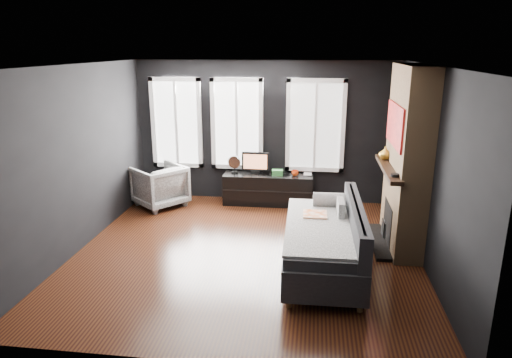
# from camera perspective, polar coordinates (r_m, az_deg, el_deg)

# --- Properties ---
(floor) EXTENTS (5.00, 5.00, 0.00)m
(floor) POSITION_cam_1_polar(r_m,az_deg,el_deg) (6.86, -1.16, -9.12)
(floor) COLOR black
(floor) RESTS_ON ground
(ceiling) EXTENTS (5.00, 5.00, 0.00)m
(ceiling) POSITION_cam_1_polar(r_m,az_deg,el_deg) (6.20, -1.31, 14.03)
(ceiling) COLOR white
(ceiling) RESTS_ON ground
(wall_back) EXTENTS (5.00, 0.02, 2.70)m
(wall_back) POSITION_cam_1_polar(r_m,az_deg,el_deg) (8.82, 1.19, 5.87)
(wall_back) COLOR black
(wall_back) RESTS_ON ground
(wall_left) EXTENTS (0.02, 5.00, 2.70)m
(wall_left) POSITION_cam_1_polar(r_m,az_deg,el_deg) (7.20, -21.33, 2.37)
(wall_left) COLOR black
(wall_left) RESTS_ON ground
(wall_right) EXTENTS (0.02, 5.00, 2.70)m
(wall_right) POSITION_cam_1_polar(r_m,az_deg,el_deg) (6.52, 21.04, 1.04)
(wall_right) COLOR black
(wall_right) RESTS_ON ground
(windows) EXTENTS (4.00, 0.16, 1.76)m
(windows) POSITION_cam_1_polar(r_m,az_deg,el_deg) (8.72, -1.81, 12.56)
(windows) COLOR white
(windows) RESTS_ON wall_back
(fireplace) EXTENTS (0.70, 1.62, 2.70)m
(fireplace) POSITION_cam_1_polar(r_m,az_deg,el_deg) (7.05, 18.38, 2.38)
(fireplace) COLOR #93724C
(fireplace) RESTS_ON floor
(sofa) EXTENTS (1.14, 2.24, 0.95)m
(sofa) POSITION_cam_1_polar(r_m,az_deg,el_deg) (6.23, 8.38, -7.20)
(sofa) COLOR #262629
(sofa) RESTS_ON floor
(stripe_pillow) EXTENTS (0.10, 0.38, 0.37)m
(stripe_pillow) POSITION_cam_1_polar(r_m,az_deg,el_deg) (6.53, 10.50, -4.19)
(stripe_pillow) COLOR gray
(stripe_pillow) RESTS_ON sofa
(armchair) EXTENTS (1.15, 1.15, 0.87)m
(armchair) POSITION_cam_1_polar(r_m,az_deg,el_deg) (8.84, -11.98, -0.58)
(armchair) COLOR silver
(armchair) RESTS_ON floor
(media_console) EXTENTS (1.71, 0.56, 0.59)m
(media_console) POSITION_cam_1_polar(r_m,az_deg,el_deg) (8.82, 1.54, -1.23)
(media_console) COLOR black
(media_console) RESTS_ON floor
(monitor) EXTENTS (0.53, 0.12, 0.47)m
(monitor) POSITION_cam_1_polar(r_m,az_deg,el_deg) (8.73, -0.08, 2.21)
(monitor) COLOR black
(monitor) RESTS_ON media_console
(desk_fan) EXTENTS (0.27, 0.27, 0.35)m
(desk_fan) POSITION_cam_1_polar(r_m,az_deg,el_deg) (8.79, -2.72, 1.86)
(desk_fan) COLOR #A5A5A5
(desk_fan) RESTS_ON media_console
(mug) EXTENTS (0.14, 0.12, 0.13)m
(mug) POSITION_cam_1_polar(r_m,az_deg,el_deg) (8.65, 4.91, 0.84)
(mug) COLOR red
(mug) RESTS_ON media_console
(book) EXTENTS (0.15, 0.02, 0.21)m
(book) POSITION_cam_1_polar(r_m,az_deg,el_deg) (8.74, 6.00, 1.24)
(book) COLOR #B3AA8A
(book) RESTS_ON media_console
(storage_box) EXTENTS (0.21, 0.14, 0.11)m
(storage_box) POSITION_cam_1_polar(r_m,az_deg,el_deg) (8.64, 2.70, 0.81)
(storage_box) COLOR #327937
(storage_box) RESTS_ON media_console
(mantel_vase) EXTENTS (0.26, 0.26, 0.20)m
(mantel_vase) POSITION_cam_1_polar(r_m,az_deg,el_deg) (7.44, 15.85, 3.12)
(mantel_vase) COLOR gold
(mantel_vase) RESTS_ON fireplace
(mantel_clock) EXTENTS (0.14, 0.14, 0.04)m
(mantel_clock) POSITION_cam_1_polar(r_m,az_deg,el_deg) (6.50, 17.01, 0.46)
(mantel_clock) COLOR black
(mantel_clock) RESTS_ON fireplace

